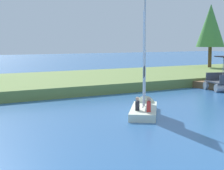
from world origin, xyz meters
TOP-DOWN VIEW (x-y plane):
  - shore_bank at (0.00, 23.06)m, footprint 80.00×13.42m
  - shoreline_tree_midright at (21.95, 25.68)m, footprint 3.30×3.30m
  - wooden_dock at (11.12, 14.73)m, footprint 1.90×4.25m
  - sailboat at (-0.20, 9.32)m, footprint 4.04×4.49m

SIDE VIEW (x-z plane):
  - wooden_dock at x=11.12m, z-range 0.00..0.53m
  - shore_bank at x=0.00m, z-range 0.00..0.73m
  - sailboat at x=-0.20m, z-range -2.70..3.59m
  - shoreline_tree_midright at x=21.95m, z-range 1.88..9.16m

